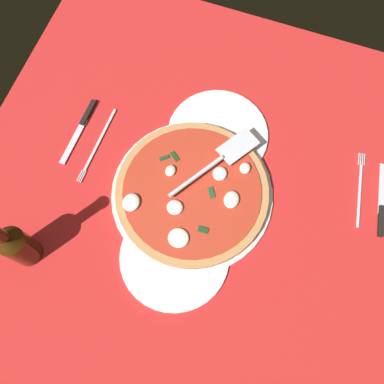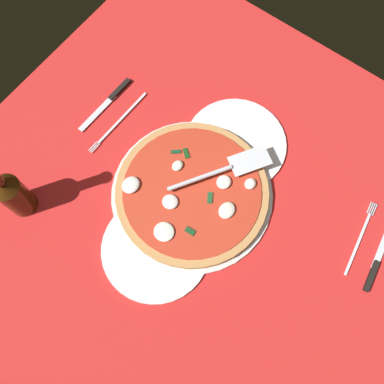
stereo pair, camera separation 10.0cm
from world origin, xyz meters
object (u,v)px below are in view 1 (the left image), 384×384
object	(u,v)px
pizza	(192,192)
place_setting_far	(89,135)
beer_bottle	(16,245)
pizza_server	(217,162)
place_setting_near	(370,198)
dinner_plate_left	(174,257)
dinner_plate_right	(218,134)

from	to	relation	value
pizza	place_setting_far	xyz separation A→B (cm)	(5.95, 28.67, -1.60)
beer_bottle	pizza	bearing A→B (deg)	-49.59
pizza	pizza_server	xyz separation A→B (cm)	(8.07, -3.10, 2.49)
pizza	beer_bottle	xyz separation A→B (cm)	(-24.92, 29.27, 6.52)
place_setting_near	place_setting_far	xyz separation A→B (cm)	(-7.09, 67.85, -0.00)
dinner_plate_left	pizza	size ratio (longest dim) A/B	0.69
pizza	pizza_server	distance (cm)	9.00
dinner_plate_left	beer_bottle	distance (cm)	33.11
dinner_plate_left	dinner_plate_right	xyz separation A→B (cm)	(31.71, 0.60, 0.00)
pizza	place_setting_far	size ratio (longest dim) A/B	1.67
place_setting_near	place_setting_far	bearing A→B (deg)	86.81
dinner_plate_right	dinner_plate_left	bearing A→B (deg)	-178.91
pizza_server	dinner_plate_left	bearing A→B (deg)	-152.23
pizza_server	place_setting_near	distance (cm)	36.65
dinner_plate_left	place_setting_near	size ratio (longest dim) A/B	1.15
dinner_plate_left	pizza	distance (cm)	15.15
pizza_server	place_setting_near	size ratio (longest dim) A/B	1.07
pizza	place_setting_near	bearing A→B (deg)	-71.60
pizza_server	place_setting_near	xyz separation A→B (cm)	(4.96, -36.08, -4.09)
dinner_plate_left	place_setting_far	xyz separation A→B (cm)	(20.97, 29.97, -0.15)
dinner_plate_right	place_setting_far	size ratio (longest dim) A/B	1.16
dinner_plate_left	pizza	world-z (taller)	pizza
beer_bottle	dinner_plate_right	bearing A→B (deg)	-35.76
dinner_plate_left	place_setting_near	world-z (taller)	place_setting_near
dinner_plate_left	dinner_plate_right	world-z (taller)	same
pizza_server	beer_bottle	xyz separation A→B (cm)	(-32.99, 32.37, 4.03)
pizza	dinner_plate_left	bearing A→B (deg)	-175.05
pizza	pizza_server	bearing A→B (deg)	-21.03
dinner_plate_right	place_setting_far	xyz separation A→B (cm)	(-10.74, 29.37, -0.15)
place_setting_near	beer_bottle	size ratio (longest dim) A/B	0.92
dinner_plate_right	beer_bottle	xyz separation A→B (cm)	(-41.61, 29.97, 7.98)
place_setting_far	beer_bottle	xyz separation A→B (cm)	(-30.87, 0.60, 8.12)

